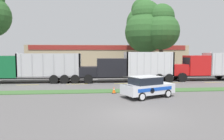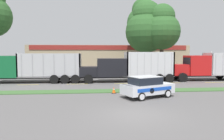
% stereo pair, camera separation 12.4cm
% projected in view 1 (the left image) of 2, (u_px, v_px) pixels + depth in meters
% --- Properties ---
extents(ground_plane, '(600.00, 600.00, 0.00)m').
position_uv_depth(ground_plane, '(137.00, 114.00, 12.51)').
color(ground_plane, '#5B5959').
extents(grass_verge, '(120.00, 1.79, 0.06)m').
position_uv_depth(grass_verge, '(120.00, 91.00, 20.07)').
color(grass_verge, '#3D6633').
rests_on(grass_verge, ground_plane).
extents(centre_line_3, '(2.40, 0.14, 0.01)m').
position_uv_depth(centre_line_3, '(28.00, 85.00, 24.02)').
color(centre_line_3, yellow).
rests_on(centre_line_3, ground_plane).
extents(centre_line_4, '(2.40, 0.14, 0.01)m').
position_uv_depth(centre_line_4, '(77.00, 84.00, 24.53)').
color(centre_line_4, yellow).
rests_on(centre_line_4, ground_plane).
extents(centre_line_5, '(2.40, 0.14, 0.01)m').
position_uv_depth(centre_line_5, '(124.00, 83.00, 25.04)').
color(centre_line_5, yellow).
rests_on(centre_line_5, ground_plane).
extents(centre_line_6, '(2.40, 0.14, 0.01)m').
position_uv_depth(centre_line_6, '(170.00, 83.00, 25.55)').
color(centre_line_6, yellow).
rests_on(centre_line_6, ground_plane).
extents(centre_line_7, '(2.40, 0.14, 0.01)m').
position_uv_depth(centre_line_7, '(214.00, 82.00, 26.06)').
color(centre_line_7, yellow).
rests_on(centre_line_7, ground_plane).
extents(dump_truck_lead, '(12.41, 2.68, 3.59)m').
position_uv_depth(dump_truck_lead, '(18.00, 69.00, 25.52)').
color(dump_truck_lead, black).
rests_on(dump_truck_lead, ground_plane).
extents(dump_truck_mid, '(10.24, 2.68, 3.70)m').
position_uv_depth(dump_truck_mid, '(204.00, 67.00, 27.86)').
color(dump_truck_mid, black).
rests_on(dump_truck_mid, ground_plane).
extents(dump_truck_trail, '(11.26, 2.68, 3.61)m').
position_uv_depth(dump_truck_trail, '(120.00, 69.00, 26.38)').
color(dump_truck_trail, black).
rests_on(dump_truck_trail, ground_plane).
extents(rally_car, '(4.49, 3.34, 1.72)m').
position_uv_depth(rally_car, '(147.00, 86.00, 17.27)').
color(rally_car, silver).
rests_on(rally_car, ground_plane).
extents(traffic_cone, '(0.41, 0.41, 0.56)m').
position_uv_depth(traffic_cone, '(114.00, 90.00, 19.04)').
color(traffic_cone, black).
rests_on(traffic_cone, ground_plane).
extents(store_building_backdrop, '(29.18, 12.10, 4.88)m').
position_uv_depth(store_building_backdrop, '(107.00, 58.00, 44.50)').
color(store_building_backdrop, tan).
rests_on(store_building_backdrop, ground_plane).
extents(tree_behind_left, '(5.58, 5.58, 10.95)m').
position_uv_depth(tree_behind_left, '(161.00, 28.00, 33.38)').
color(tree_behind_left, '#473828').
rests_on(tree_behind_left, ground_plane).
extents(tree_behind_centre, '(6.62, 6.62, 11.80)m').
position_uv_depth(tree_behind_centre, '(146.00, 28.00, 34.72)').
color(tree_behind_centre, '#473828').
rests_on(tree_behind_centre, ground_plane).
extents(tree_behind_right, '(5.36, 5.36, 12.37)m').
position_uv_depth(tree_behind_right, '(143.00, 20.00, 35.53)').
color(tree_behind_right, '#473828').
rests_on(tree_behind_right, ground_plane).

